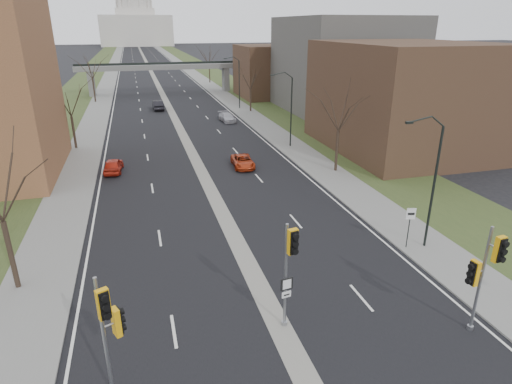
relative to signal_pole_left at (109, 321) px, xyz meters
name	(u,v)px	position (x,y,z in m)	size (l,w,h in m)	color
ground	(286,340)	(7.43, 1.20, -3.54)	(700.00, 700.00, 0.00)	black
road_surface	(148,66)	(7.43, 151.20, -3.53)	(20.00, 600.00, 0.01)	black
median_strip	(148,66)	(7.43, 151.20, -3.54)	(1.20, 600.00, 0.02)	gray
sidewalk_right	(181,65)	(19.43, 151.20, -3.48)	(4.00, 600.00, 0.12)	gray
sidewalk_left	(113,66)	(-4.57, 151.20, -3.48)	(4.00, 600.00, 0.12)	gray
grass_verge_right	(198,64)	(25.43, 151.20, -3.49)	(8.00, 600.00, 0.10)	#2A3A1B
grass_verge_left	(96,67)	(-10.57, 151.20, -3.49)	(8.00, 600.00, 0.10)	#2A3A1B
commercial_block_near	(404,97)	(31.43, 29.20, 2.46)	(16.00, 20.00, 12.00)	#513A25
commercial_block_mid	(342,65)	(35.43, 53.20, 3.96)	(18.00, 22.00, 15.00)	#51504A
commercial_block_far	(274,71)	(29.43, 71.20, 1.46)	(14.00, 14.00, 10.00)	#513A25
pedestrian_bridge	(160,70)	(7.43, 81.20, 1.31)	(34.00, 3.00, 6.45)	slate
capitol	(135,18)	(7.43, 321.20, 15.06)	(48.00, 42.00, 55.75)	beige
streetlight_near	(429,146)	(18.42, 7.20, 3.42)	(2.61, 0.20, 8.70)	black
streetlight_mid	(285,88)	(18.42, 33.20, 3.42)	(2.61, 0.20, 8.70)	black
streetlight_far	(234,68)	(18.42, 59.20, 3.42)	(2.61, 0.20, 8.70)	black
tree_left_b	(68,96)	(-5.57, 39.20, 2.69)	(6.75, 6.75, 8.81)	#382B21
tree_left_c	(90,64)	(-5.57, 73.20, 3.50)	(7.65, 7.65, 9.99)	#382B21
tree_right_a	(340,105)	(20.43, 23.20, 3.10)	(7.20, 7.20, 9.40)	#382B21
tree_right_b	(250,76)	(20.43, 56.20, 2.28)	(6.30, 6.30, 8.22)	#382B21
tree_right_c	(209,54)	(20.43, 96.20, 3.50)	(7.65, 7.65, 9.99)	#382B21
signal_pole_left	(109,321)	(0.00, 0.00, 0.00)	(0.90, 1.25, 5.41)	gray
signal_pole_median	(290,260)	(7.75, 1.93, 0.28)	(0.65, 0.91, 5.49)	gray
signal_pole_right	(485,267)	(16.07, -0.72, 0.07)	(1.06, 0.95, 5.51)	gray
speed_limit_sign	(410,221)	(17.94, 7.34, -1.50)	(0.59, 0.18, 2.79)	black
car_left_near	(113,165)	(-1.02, 29.00, -2.84)	(1.65, 4.11, 1.40)	#B52614
car_left_far	(158,105)	(5.43, 62.19, -2.75)	(1.68, 4.81, 1.59)	black
car_right_near	(243,161)	(11.81, 27.09, -2.93)	(2.03, 4.40, 1.22)	#B03312
car_right_mid	(227,117)	(14.92, 49.47, -2.89)	(1.83, 4.49, 1.30)	#A9A8B0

